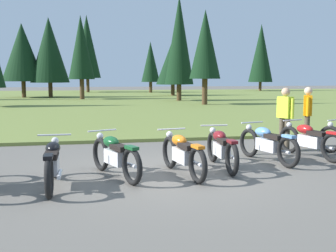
{
  "coord_description": "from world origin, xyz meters",
  "views": [
    {
      "loc": [
        -1.7,
        -8.18,
        1.97
      ],
      "look_at": [
        0.0,
        0.6,
        0.9
      ],
      "focal_mm": 44.69,
      "sensor_mm": 36.0,
      "label": 1
    }
  ],
  "objects_px": {
    "motorcycle_maroon": "(222,148)",
    "rider_in_hivis_vest": "(285,115)",
    "motorcycle_black": "(53,163)",
    "motorcycle_red": "(310,140)",
    "motorcycle_orange": "(183,154)",
    "rider_checking_bike": "(307,113)",
    "motorcycle_sky_blue": "(267,143)",
    "motorcycle_british_green": "(115,155)"
  },
  "relations": [
    {
      "from": "motorcycle_black",
      "to": "motorcycle_british_green",
      "type": "bearing_deg",
      "value": 24.81
    },
    {
      "from": "motorcycle_british_green",
      "to": "motorcycle_black",
      "type": "bearing_deg",
      "value": -155.19
    },
    {
      "from": "motorcycle_maroon",
      "to": "rider_in_hivis_vest",
      "type": "relative_size",
      "value": 1.26
    },
    {
      "from": "motorcycle_black",
      "to": "motorcycle_maroon",
      "type": "bearing_deg",
      "value": 14.76
    },
    {
      "from": "motorcycle_british_green",
      "to": "motorcycle_maroon",
      "type": "bearing_deg",
      "value": 9.38
    },
    {
      "from": "motorcycle_red",
      "to": "rider_checking_bike",
      "type": "height_order",
      "value": "rider_checking_bike"
    },
    {
      "from": "motorcycle_red",
      "to": "motorcycle_maroon",
      "type": "bearing_deg",
      "value": -163.6
    },
    {
      "from": "motorcycle_sky_blue",
      "to": "rider_in_hivis_vest",
      "type": "relative_size",
      "value": 1.23
    },
    {
      "from": "motorcycle_sky_blue",
      "to": "rider_checking_bike",
      "type": "distance_m",
      "value": 2.67
    },
    {
      "from": "motorcycle_british_green",
      "to": "rider_in_hivis_vest",
      "type": "bearing_deg",
      "value": 24.09
    },
    {
      "from": "motorcycle_maroon",
      "to": "motorcycle_black",
      "type": "bearing_deg",
      "value": -165.24
    },
    {
      "from": "rider_checking_bike",
      "to": "motorcycle_sky_blue",
      "type": "bearing_deg",
      "value": -138.43
    },
    {
      "from": "motorcycle_black",
      "to": "rider_checking_bike",
      "type": "xyz_separation_m",
      "value": [
        6.63,
        3.06,
        0.51
      ]
    },
    {
      "from": "motorcycle_maroon",
      "to": "rider_in_hivis_vest",
      "type": "bearing_deg",
      "value": 36.18
    },
    {
      "from": "motorcycle_black",
      "to": "motorcycle_red",
      "type": "xyz_separation_m",
      "value": [
        5.9,
        1.63,
        0.0
      ]
    },
    {
      "from": "motorcycle_british_green",
      "to": "rider_checking_bike",
      "type": "distance_m",
      "value": 6.07
    },
    {
      "from": "motorcycle_orange",
      "to": "motorcycle_red",
      "type": "height_order",
      "value": "same"
    },
    {
      "from": "motorcycle_black",
      "to": "rider_in_hivis_vest",
      "type": "height_order",
      "value": "rider_in_hivis_vest"
    },
    {
      "from": "motorcycle_red",
      "to": "rider_checking_bike",
      "type": "xyz_separation_m",
      "value": [
        0.73,
        1.43,
        0.51
      ]
    },
    {
      "from": "motorcycle_sky_blue",
      "to": "motorcycle_red",
      "type": "relative_size",
      "value": 1.01
    },
    {
      "from": "motorcycle_black",
      "to": "rider_in_hivis_vest",
      "type": "bearing_deg",
      "value": 24.24
    },
    {
      "from": "motorcycle_black",
      "to": "motorcycle_orange",
      "type": "relative_size",
      "value": 1.01
    },
    {
      "from": "rider_checking_bike",
      "to": "rider_in_hivis_vest",
      "type": "xyz_separation_m",
      "value": [
        -0.92,
        -0.49,
        0.0
      ]
    },
    {
      "from": "motorcycle_orange",
      "to": "motorcycle_sky_blue",
      "type": "distance_m",
      "value": 2.37
    },
    {
      "from": "motorcycle_orange",
      "to": "motorcycle_sky_blue",
      "type": "relative_size",
      "value": 1.01
    },
    {
      "from": "motorcycle_orange",
      "to": "rider_checking_bike",
      "type": "xyz_separation_m",
      "value": [
        4.16,
        2.62,
        0.51
      ]
    },
    {
      "from": "motorcycle_maroon",
      "to": "rider_checking_bike",
      "type": "bearing_deg",
      "value": 34.05
    },
    {
      "from": "rider_checking_bike",
      "to": "motorcycle_british_green",
      "type": "bearing_deg",
      "value": -155.19
    },
    {
      "from": "motorcycle_black",
      "to": "rider_checking_bike",
      "type": "distance_m",
      "value": 7.32
    },
    {
      "from": "motorcycle_maroon",
      "to": "rider_in_hivis_vest",
      "type": "xyz_separation_m",
      "value": [
        2.28,
        1.67,
        0.51
      ]
    },
    {
      "from": "motorcycle_orange",
      "to": "rider_checking_bike",
      "type": "distance_m",
      "value": 4.95
    },
    {
      "from": "motorcycle_british_green",
      "to": "rider_in_hivis_vest",
      "type": "distance_m",
      "value": 5.04
    },
    {
      "from": "motorcycle_orange",
      "to": "motorcycle_red",
      "type": "distance_m",
      "value": 3.64
    },
    {
      "from": "motorcycle_maroon",
      "to": "motorcycle_orange",
      "type": "bearing_deg",
      "value": -154.42
    },
    {
      "from": "motorcycle_sky_blue",
      "to": "rider_in_hivis_vest",
      "type": "xyz_separation_m",
      "value": [
        1.04,
        1.24,
        0.51
      ]
    },
    {
      "from": "motorcycle_maroon",
      "to": "rider_checking_bike",
      "type": "height_order",
      "value": "rider_checking_bike"
    },
    {
      "from": "motorcycle_orange",
      "to": "motorcycle_red",
      "type": "relative_size",
      "value": 1.02
    },
    {
      "from": "motorcycle_red",
      "to": "rider_in_hivis_vest",
      "type": "relative_size",
      "value": 1.23
    },
    {
      "from": "motorcycle_sky_blue",
      "to": "motorcycle_british_green",
      "type": "bearing_deg",
      "value": -167.22
    },
    {
      "from": "motorcycle_british_green",
      "to": "rider_in_hivis_vest",
      "type": "relative_size",
      "value": 1.19
    },
    {
      "from": "motorcycle_black",
      "to": "motorcycle_red",
      "type": "relative_size",
      "value": 1.03
    },
    {
      "from": "motorcycle_sky_blue",
      "to": "motorcycle_orange",
      "type": "bearing_deg",
      "value": -158.13
    }
  ]
}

